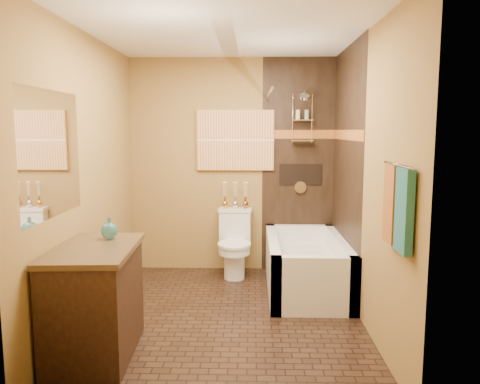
{
  "coord_description": "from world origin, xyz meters",
  "views": [
    {
      "loc": [
        0.23,
        -4.01,
        1.67
      ],
      "look_at": [
        0.12,
        0.4,
        1.08
      ],
      "focal_mm": 35.0,
      "sensor_mm": 36.0,
      "label": 1
    }
  ],
  "objects_px": {
    "sunset_painting": "(235,140)",
    "bathtub": "(306,269)",
    "toilet": "(235,243)",
    "vanity": "(95,301)"
  },
  "relations": [
    {
      "from": "sunset_painting",
      "to": "bathtub",
      "type": "distance_m",
      "value": 1.7
    },
    {
      "from": "bathtub",
      "to": "toilet",
      "type": "xyz_separation_m",
      "value": [
        -0.77,
        0.47,
        0.16
      ]
    },
    {
      "from": "sunset_painting",
      "to": "toilet",
      "type": "bearing_deg",
      "value": -90.0
    },
    {
      "from": "toilet",
      "to": "vanity",
      "type": "height_order",
      "value": "vanity"
    },
    {
      "from": "toilet",
      "to": "vanity",
      "type": "relative_size",
      "value": 0.79
    },
    {
      "from": "bathtub",
      "to": "vanity",
      "type": "relative_size",
      "value": 1.56
    },
    {
      "from": "sunset_painting",
      "to": "bathtub",
      "type": "xyz_separation_m",
      "value": [
        0.77,
        -0.73,
        -1.33
      ]
    },
    {
      "from": "toilet",
      "to": "vanity",
      "type": "distance_m",
      "value": 2.17
    },
    {
      "from": "sunset_painting",
      "to": "vanity",
      "type": "relative_size",
      "value": 0.93
    },
    {
      "from": "toilet",
      "to": "bathtub",
      "type": "bearing_deg",
      "value": -28.07
    }
  ]
}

